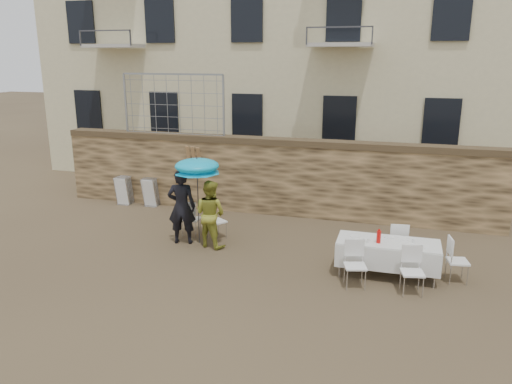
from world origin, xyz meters
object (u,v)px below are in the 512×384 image
(banquet_table, at_px, (388,243))
(table_chair_side, at_px, (458,260))
(couple_chair_left, at_px, (191,218))
(soda_bottle, at_px, (379,237))
(table_chair_front_right, at_px, (413,271))
(chair_stack_right, at_px, (152,191))
(umbrella, at_px, (197,169))
(table_chair_front_left, at_px, (355,265))
(woman_dress, at_px, (210,214))
(table_chair_back, at_px, (398,242))
(chair_stack_left, at_px, (127,189))
(couple_chair_right, at_px, (217,220))
(man_suit, at_px, (182,207))

(banquet_table, bearing_deg, table_chair_side, 4.09)
(couple_chair_left, height_order, soda_bottle, soda_bottle)
(couple_chair_left, height_order, table_chair_front_right, same)
(table_chair_front_right, distance_m, table_chair_side, 1.24)
(chair_stack_right, bearing_deg, table_chair_front_right, -27.46)
(chair_stack_right, bearing_deg, umbrella, -44.63)
(couple_chair_left, relative_size, table_chair_front_left, 1.00)
(woman_dress, distance_m, table_chair_side, 5.64)
(woman_dress, height_order, soda_bottle, woman_dress)
(couple_chair_left, xyz_separation_m, table_chair_side, (6.36, -1.00, 0.00))
(table_chair_back, bearing_deg, chair_stack_left, -22.15)
(soda_bottle, bearing_deg, couple_chair_left, 165.34)
(table_chair_side, bearing_deg, chair_stack_left, 61.50)
(woman_dress, xyz_separation_m, banquet_table, (4.21, -0.55, -0.10))
(chair_stack_left, bearing_deg, couple_chair_right, -29.33)
(table_chair_side, bearing_deg, table_chair_back, 49.61)
(table_chair_back, relative_size, chair_stack_right, 1.04)
(table_chair_front_left, relative_size, table_chair_side, 1.00)
(woman_dress, height_order, banquet_table, woman_dress)
(man_suit, relative_size, table_chair_side, 1.96)
(woman_dress, xyz_separation_m, table_chair_front_right, (4.71, -1.30, -0.35))
(umbrella, distance_m, couple_chair_right, 1.53)
(man_suit, distance_m, couple_chair_left, 0.72)
(man_suit, xyz_separation_m, chair_stack_left, (-3.14, 2.71, -0.48))
(table_chair_front_left, relative_size, table_chair_front_right, 1.00)
(banquet_table, bearing_deg, chair_stack_left, 158.12)
(man_suit, bearing_deg, table_chair_side, 162.75)
(table_chair_front_left, height_order, table_chair_front_right, same)
(couple_chair_left, xyz_separation_m, chair_stack_left, (-3.14, 2.16, -0.02))
(banquet_table, xyz_separation_m, table_chair_front_left, (-0.60, -0.75, -0.25))
(soda_bottle, bearing_deg, table_chair_front_left, -123.69)
(woman_dress, xyz_separation_m, table_chair_front_left, (3.61, -1.30, -0.35))
(couple_chair_right, distance_m, chair_stack_left, 4.41)
(man_suit, xyz_separation_m, table_chair_side, (6.36, -0.45, -0.46))
(man_suit, height_order, table_chair_back, man_suit)
(soda_bottle, distance_m, table_chair_front_left, 0.84)
(couple_chair_left, relative_size, table_chair_front_right, 1.00)
(table_chair_front_left, relative_size, table_chair_back, 1.00)
(table_chair_side, bearing_deg, table_chair_front_right, 123.23)
(couple_chair_left, xyz_separation_m, banquet_table, (4.96, -1.10, 0.25))
(couple_chair_right, xyz_separation_m, table_chair_side, (5.66, -1.00, 0.00))
(couple_chair_left, bearing_deg, woman_dress, 142.29)
(woman_dress, xyz_separation_m, couple_chair_right, (-0.05, 0.55, -0.35))
(couple_chair_right, distance_m, table_chair_front_right, 5.11)
(woman_dress, distance_m, couple_chair_left, 0.99)
(soda_bottle, relative_size, table_chair_side, 0.27)
(table_chair_side, distance_m, chair_stack_right, 9.17)
(table_chair_back, distance_m, chair_stack_right, 7.80)
(couple_chair_left, xyz_separation_m, chair_stack_right, (-2.24, 2.16, -0.02))
(couple_chair_left, bearing_deg, umbrella, 130.18)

